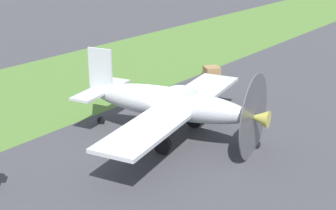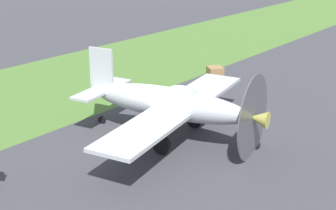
{
  "view_description": "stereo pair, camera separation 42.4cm",
  "coord_description": "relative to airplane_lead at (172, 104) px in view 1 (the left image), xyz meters",
  "views": [
    {
      "loc": [
        15.37,
        12.22,
        8.48
      ],
      "look_at": [
        -0.05,
        0.3,
        1.49
      ],
      "focal_mm": 51.69,
      "sensor_mm": 36.0,
      "label": 1
    },
    {
      "loc": [
        15.11,
        12.56,
        8.48
      ],
      "look_at": [
        -0.05,
        0.3,
        1.49
      ],
      "focal_mm": 51.69,
      "sensor_mm": 36.0,
      "label": 2
    }
  ],
  "objects": [
    {
      "name": "grass_verge",
      "position": [
        0.09,
        -10.14,
        -1.58
      ],
      "size": [
        120.0,
        11.0,
        0.01
      ],
      "primitive_type": "cube",
      "color": "#476B2D",
      "rests_on": "ground"
    },
    {
      "name": "airplane_lead",
      "position": [
        0.0,
        0.0,
        0.0
      ],
      "size": [
        10.71,
        8.54,
        3.79
      ],
      "rotation": [
        0.0,
        0.0,
        0.19
      ],
      "color": "#B2B7BC",
      "rests_on": "ground"
    },
    {
      "name": "ground_plane",
      "position": [
        0.09,
        -0.47,
        -1.59
      ],
      "size": [
        160.0,
        160.0,
        0.0
      ],
      "primitive_type": "plane",
      "color": "#38383D"
    },
    {
      "name": "supply_crate",
      "position": [
        -9.08,
        -3.79,
        -1.27
      ],
      "size": [
        1.26,
        1.26,
        0.64
      ],
      "primitive_type": "cube",
      "rotation": [
        0.0,
        0.0,
        0.92
      ],
      "color": "olive",
      "rests_on": "ground"
    }
  ]
}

